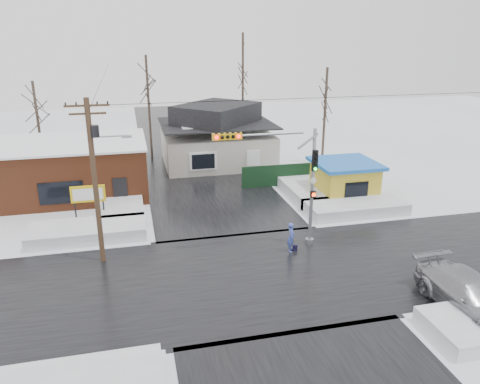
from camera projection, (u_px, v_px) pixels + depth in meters
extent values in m
plane|color=white|center=(259.00, 275.00, 24.53)|extent=(120.00, 120.00, 0.00)
cube|color=black|center=(259.00, 274.00, 24.53)|extent=(10.00, 120.00, 0.02)
cube|color=black|center=(259.00, 274.00, 24.53)|extent=(120.00, 10.00, 0.02)
cube|color=white|center=(88.00, 231.00, 28.85)|extent=(7.00, 3.00, 0.80)
cube|color=white|center=(355.00, 207.00, 32.82)|extent=(7.00, 3.00, 0.80)
cube|color=white|center=(121.00, 202.00, 33.89)|extent=(3.00, 8.00, 0.80)
cube|color=white|center=(303.00, 187.00, 36.98)|extent=(3.00, 8.00, 0.80)
cylinder|color=gray|center=(312.00, 188.00, 27.03)|extent=(0.20, 0.20, 7.00)
cylinder|color=gray|center=(309.00, 241.00, 28.12)|extent=(0.50, 0.50, 0.30)
cylinder|color=gray|center=(263.00, 135.00, 25.30)|extent=(4.60, 0.14, 0.14)
cube|color=gold|center=(227.00, 136.00, 24.86)|extent=(1.60, 0.28, 0.35)
sphere|color=#FF0C0C|center=(217.00, 138.00, 24.58)|extent=(0.20, 0.20, 0.20)
sphere|color=#FF0C0C|center=(239.00, 136.00, 24.84)|extent=(0.20, 0.20, 0.20)
cube|color=black|center=(315.00, 161.00, 26.29)|extent=(0.30, 0.22, 1.20)
sphere|color=#0CE533|center=(315.00, 169.00, 26.31)|extent=(0.18, 0.18, 0.18)
cube|color=black|center=(313.00, 194.00, 26.94)|extent=(0.30, 0.20, 0.35)
cylinder|color=#382619|center=(95.00, 184.00, 24.52)|extent=(0.28, 0.28, 9.00)
cube|color=#382619|center=(87.00, 106.00, 23.19)|extent=(2.20, 0.10, 0.10)
cube|color=#382619|center=(88.00, 114.00, 23.32)|extent=(1.80, 0.10, 0.10)
cylinder|color=black|center=(95.00, 131.00, 23.67)|extent=(0.44, 0.44, 0.60)
cylinder|color=gray|center=(109.00, 136.00, 23.91)|extent=(1.80, 0.08, 0.08)
cube|color=gray|center=(127.00, 136.00, 24.12)|extent=(0.50, 0.22, 0.12)
cube|color=brown|center=(67.00, 169.00, 36.17)|extent=(12.00, 8.00, 4.00)
cube|color=white|center=(63.00, 143.00, 35.50)|extent=(12.20, 8.20, 0.15)
cube|color=black|center=(61.00, 193.00, 32.67)|extent=(3.00, 0.08, 1.60)
cube|color=black|center=(121.00, 193.00, 33.65)|extent=(1.00, 0.08, 2.20)
cylinder|color=black|center=(75.00, 211.00, 30.79)|extent=(0.10, 0.10, 1.80)
cylinder|color=black|center=(104.00, 208.00, 31.19)|extent=(0.10, 0.10, 1.80)
cube|color=gold|center=(88.00, 194.00, 30.63)|extent=(2.20, 0.18, 1.10)
cube|color=white|center=(88.00, 194.00, 30.53)|extent=(1.90, 0.02, 0.80)
cube|color=beige|center=(217.00, 148.00, 44.71)|extent=(10.00, 8.00, 3.00)
cube|color=black|center=(217.00, 123.00, 43.93)|extent=(10.40, 8.40, 0.12)
pyramid|color=black|center=(217.00, 113.00, 43.62)|extent=(9.00, 7.00, 1.80)
cube|color=brown|center=(247.00, 110.00, 45.23)|extent=(0.70, 0.70, 1.40)
cube|color=white|center=(203.00, 161.00, 40.58)|extent=(2.40, 0.12, 1.60)
cube|color=gold|center=(344.00, 182.00, 35.39)|extent=(4.00, 4.00, 2.60)
cube|color=blue|center=(345.00, 163.00, 34.92)|extent=(4.60, 4.60, 0.25)
cube|color=black|center=(356.00, 190.00, 33.53)|extent=(1.80, 0.06, 1.20)
cube|color=black|center=(289.00, 175.00, 38.54)|extent=(8.00, 0.12, 1.80)
cylinder|color=#332821|center=(149.00, 108.00, 45.93)|extent=(0.24, 0.24, 10.00)
cylinder|color=#332821|center=(243.00, 92.00, 49.65)|extent=(0.24, 0.24, 12.00)
cylinder|color=#332821|center=(325.00, 116.00, 44.10)|extent=(0.24, 0.24, 9.00)
cylinder|color=#332821|center=(39.00, 126.00, 42.21)|extent=(0.24, 0.24, 8.00)
imported|color=#3F52B1|center=(291.00, 237.00, 26.85)|extent=(0.63, 0.75, 1.75)
imported|color=#9E9FA5|center=(470.00, 295.00, 20.99)|extent=(2.72, 6.05, 1.72)
cube|color=black|center=(295.00, 248.00, 27.13)|extent=(0.30, 0.19, 0.35)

